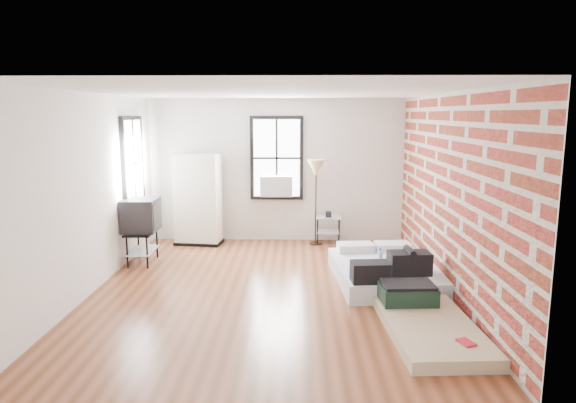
{
  "coord_description": "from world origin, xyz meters",
  "views": [
    {
      "loc": [
        0.41,
        -7.06,
        2.51
      ],
      "look_at": [
        0.27,
        0.3,
        1.24
      ],
      "focal_mm": 32.0,
      "sensor_mm": 36.0,
      "label": 1
    }
  ],
  "objects_px": {
    "floor_lamp": "(316,172)",
    "wardrobe": "(198,200)",
    "mattress_bare": "(425,320)",
    "side_table": "(328,222)",
    "tv_stand": "(141,217)",
    "mattress_main": "(386,270)"
  },
  "relations": [
    {
      "from": "floor_lamp",
      "to": "wardrobe",
      "type": "bearing_deg",
      "value": 180.0
    },
    {
      "from": "mattress_bare",
      "to": "side_table",
      "type": "bearing_deg",
      "value": 99.26
    },
    {
      "from": "floor_lamp",
      "to": "tv_stand",
      "type": "height_order",
      "value": "floor_lamp"
    },
    {
      "from": "wardrobe",
      "to": "floor_lamp",
      "type": "distance_m",
      "value": 2.33
    },
    {
      "from": "mattress_main",
      "to": "mattress_bare",
      "type": "distance_m",
      "value": 1.76
    },
    {
      "from": "mattress_main",
      "to": "wardrobe",
      "type": "bearing_deg",
      "value": 140.88
    },
    {
      "from": "floor_lamp",
      "to": "tv_stand",
      "type": "relative_size",
      "value": 1.49
    },
    {
      "from": "mattress_bare",
      "to": "floor_lamp",
      "type": "relative_size",
      "value": 1.15
    },
    {
      "from": "mattress_main",
      "to": "floor_lamp",
      "type": "bearing_deg",
      "value": 109.14
    },
    {
      "from": "side_table",
      "to": "tv_stand",
      "type": "xyz_separation_m",
      "value": [
        -3.23,
        -1.39,
        0.38
      ]
    },
    {
      "from": "mattress_main",
      "to": "side_table",
      "type": "distance_m",
      "value": 2.43
    },
    {
      "from": "mattress_main",
      "to": "mattress_bare",
      "type": "xyz_separation_m",
      "value": [
        0.17,
        -1.75,
        -0.06
      ]
    },
    {
      "from": "mattress_bare",
      "to": "floor_lamp",
      "type": "distance_m",
      "value": 4.35
    },
    {
      "from": "wardrobe",
      "to": "tv_stand",
      "type": "height_order",
      "value": "wardrobe"
    },
    {
      "from": "mattress_bare",
      "to": "floor_lamp",
      "type": "bearing_deg",
      "value": 102.87
    },
    {
      "from": "mattress_bare",
      "to": "side_table",
      "type": "distance_m",
      "value": 4.16
    },
    {
      "from": "mattress_main",
      "to": "mattress_bare",
      "type": "relative_size",
      "value": 1.12
    },
    {
      "from": "side_table",
      "to": "floor_lamp",
      "type": "bearing_deg",
      "value": -164.5
    },
    {
      "from": "mattress_main",
      "to": "side_table",
      "type": "bearing_deg",
      "value": 102.99
    },
    {
      "from": "mattress_main",
      "to": "mattress_bare",
      "type": "bearing_deg",
      "value": -89.03
    },
    {
      "from": "mattress_main",
      "to": "tv_stand",
      "type": "relative_size",
      "value": 1.92
    },
    {
      "from": "mattress_main",
      "to": "side_table",
      "type": "relative_size",
      "value": 3.38
    }
  ]
}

